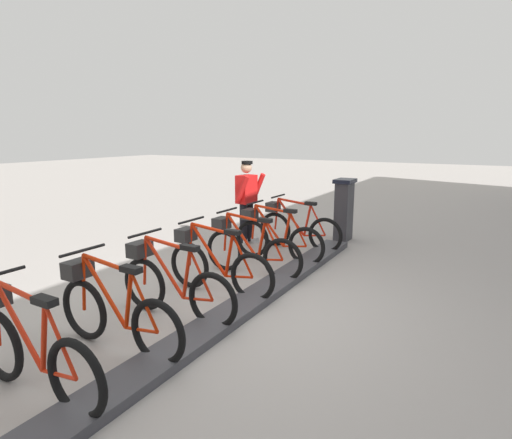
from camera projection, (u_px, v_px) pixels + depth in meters
The scene contains 11 objects.
ground_plane at pixel (245, 308), 5.38m from camera, with size 60.00×60.00×0.00m, color #B0A8A2.
dock_rail_base at pixel (245, 305), 5.37m from camera, with size 0.44×7.09×0.10m, color #47474C.
payment_kiosk at pixel (344, 209), 8.74m from camera, with size 0.36×0.52×1.28m.
bike_docked_0 at pixel (296, 227), 8.10m from camera, with size 1.72×0.54×1.02m.
bike_docked_1 at pixel (275, 237), 7.34m from camera, with size 1.72×0.54×1.02m.
bike_docked_2 at pixel (248, 249), 6.57m from camera, with size 1.72×0.54×1.02m.
bike_docked_3 at pixel (215, 264), 5.81m from camera, with size 1.72×0.54×1.02m.
bike_docked_4 at pixel (172, 283), 5.04m from camera, with size 1.72×0.54×1.02m.
bike_docked_5 at pixel (113, 310), 4.28m from camera, with size 1.72×0.54×1.02m.
bike_docked_6 at pixel (28, 348), 3.51m from camera, with size 1.72×0.54×1.02m.
worker_near_rack at pixel (247, 199), 8.46m from camera, with size 0.52×0.66×1.66m.
Camera 1 is at (-2.62, 4.32, 2.18)m, focal length 29.65 mm.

